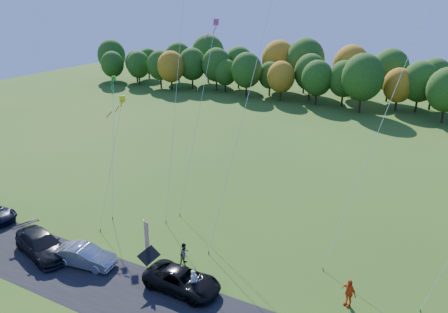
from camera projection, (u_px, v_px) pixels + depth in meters
The scene contains 16 objects.
ground at pixel (185, 271), 32.01m from camera, with size 160.00×160.00×0.00m, color #2D5416.
asphalt_strip at pixel (152, 303), 28.71m from camera, with size 90.00×6.00×0.01m, color black.
tree_line at pixel (355, 109), 77.36m from camera, with size 116.00×12.00×10.00m, color #1E4711, non-canonical shape.
black_suv at pixel (182, 280), 29.73m from camera, with size 2.52×5.48×1.52m, color black.
silver_sedan at pixel (85, 256), 32.46m from camera, with size 1.64×4.71×1.55m, color #A6A6AA.
dark_truck_a at pixel (42, 245), 33.77m from camera, with size 2.41×5.94×1.72m, color black.
person_tailgate_a at pixel (194, 283), 29.19m from camera, with size 0.68×0.45×1.88m, color silver.
person_tailgate_b at pixel (184, 253), 32.65m from camera, with size 0.82×0.64×1.69m, color gray.
person_east at pixel (349, 293), 28.15m from camera, with size 1.15×0.48×1.96m, color #E65115.
feather_flag at pixel (147, 239), 31.80m from camera, with size 0.49×0.21×3.81m.
kite_delta_blue at pixel (178, 63), 39.63m from camera, with size 5.09×12.12×27.19m.
kite_parafoil_orange at pixel (416, 39), 30.00m from camera, with size 8.48×12.81×32.67m.
kite_delta_red at pixel (248, 94), 33.13m from camera, with size 3.38×9.51×24.22m.
kite_diamond_yellow at pixel (112, 161), 38.50m from camera, with size 2.34×6.69×10.77m.
kite_diamond_green at pixel (113, 146), 40.60m from camera, with size 4.18×6.25×11.98m.
kite_diamond_pink at pixel (199, 115), 40.45m from camera, with size 1.10×8.50×17.24m.
Camera 1 is at (15.35, -22.45, 19.07)m, focal length 35.00 mm.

